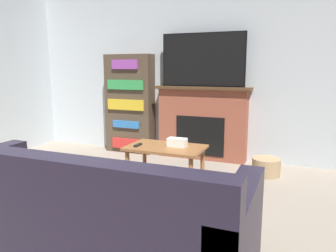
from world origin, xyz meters
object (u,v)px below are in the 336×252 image
object	(u,v)px
couch	(80,226)
bookshelf	(130,104)
fireplace	(202,123)
coffee_table	(166,152)
storage_basket	(266,167)
tv	(203,60)

from	to	relation	value
couch	bookshelf	size ratio (longest dim) A/B	1.44
fireplace	coffee_table	size ratio (longest dim) A/B	1.60
fireplace	storage_basket	xyz separation A→B (m)	(0.99, -0.46, -0.44)
tv	storage_basket	world-z (taller)	tv
tv	couch	size ratio (longest dim) A/B	0.54
tv	bookshelf	xyz separation A→B (m)	(-1.21, -0.00, -0.69)
bookshelf	couch	bearing A→B (deg)	-67.42
coffee_table	bookshelf	size ratio (longest dim) A/B	0.57
couch	storage_basket	bearing A→B (deg)	68.83
fireplace	bookshelf	world-z (taller)	bookshelf
couch	coffee_table	size ratio (longest dim) A/B	2.54
bookshelf	fireplace	bearing A→B (deg)	1.06
tv	bookshelf	bearing A→B (deg)	-179.88
tv	couch	distance (m)	3.18
tv	storage_basket	distance (m)	1.74
tv	couch	world-z (taller)	tv
couch	storage_basket	size ratio (longest dim) A/B	6.36
fireplace	bookshelf	size ratio (longest dim) A/B	0.91
coffee_table	bookshelf	distance (m)	1.71
bookshelf	storage_basket	distance (m)	2.35
coffee_table	couch	bearing A→B (deg)	-86.91
couch	coffee_table	distance (m)	1.74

